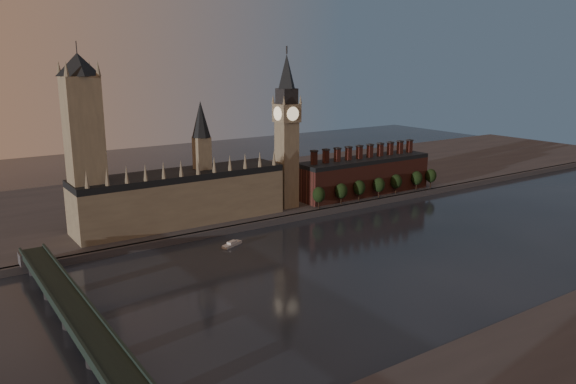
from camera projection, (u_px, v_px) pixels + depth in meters
The scene contains 15 objects.
ground at pixel (389, 261), 292.37m from camera, with size 900.00×900.00×0.00m, color black.
north_bank at pixel (227, 192), 435.08m from camera, with size 900.00×182.00×4.00m.
palace_of_westminster at pixel (182, 195), 344.50m from camera, with size 130.00×30.30×74.00m.
victoria_tower at pixel (84, 141), 305.47m from camera, with size 24.00×24.00×108.00m.
big_ben at pixel (287, 130), 373.16m from camera, with size 15.00×15.00×107.00m.
chimney_block at pixel (364, 175), 420.52m from camera, with size 110.00×25.00×37.00m.
embankment_tree_0 at pixel (319, 195), 379.00m from camera, with size 8.60×8.60×14.88m.
embankment_tree_1 at pixel (341, 191), 389.56m from camera, with size 8.60×8.60×14.88m.
embankment_tree_2 at pixel (359, 188), 399.43m from camera, with size 8.60×8.60×14.88m.
embankment_tree_3 at pixel (379, 185), 408.27m from camera, with size 8.60×8.60×14.88m.
embankment_tree_4 at pixel (396, 181), 419.96m from camera, with size 8.60×8.60×14.88m.
embankment_tree_5 at pixel (417, 178), 431.71m from camera, with size 8.60×8.60×14.88m.
embankment_tree_6 at pixel (431, 176), 440.23m from camera, with size 8.60×8.60×14.88m.
westminster_bridge at pixel (85, 328), 203.60m from camera, with size 14.00×200.00×11.55m.
river_boat at pixel (232, 244), 316.54m from camera, with size 14.04×8.93×2.72m.
Camera 1 is at (-199.04, -198.48, 102.78)m, focal length 35.00 mm.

